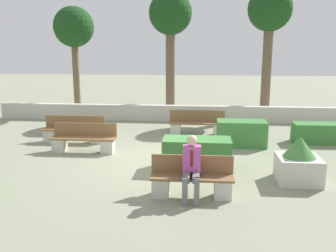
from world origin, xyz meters
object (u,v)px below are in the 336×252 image
(person_seated_man, at_px, (192,164))
(tree_center_left, at_px, (170,18))
(planter_corner_left, at_px, (299,162))
(bench_back, at_px, (84,141))
(tree_center_right, at_px, (270,15))
(bench_front, at_px, (192,182))
(bench_left_side, at_px, (74,132))
(bench_right_side, at_px, (197,125))
(tree_leftmost, at_px, (74,29))

(person_seated_man, relative_size, tree_center_left, 0.25)
(planter_corner_left, bearing_deg, bench_back, 160.72)
(bench_back, bearing_deg, tree_center_right, 40.99)
(bench_front, distance_m, bench_left_side, 5.87)
(bench_right_side, distance_m, bench_back, 4.23)
(bench_left_side, distance_m, tree_center_right, 9.70)
(bench_front, relative_size, bench_right_side, 0.89)
(bench_back, relative_size, planter_corner_left, 1.77)
(bench_back, bearing_deg, tree_leftmost, 106.02)
(planter_corner_left, distance_m, tree_center_right, 9.27)
(bench_back, xyz_separation_m, tree_center_right, (6.39, 6.33, 4.10))
(tree_center_left, relative_size, tree_center_right, 0.98)
(planter_corner_left, distance_m, tree_center_left, 10.12)
(bench_front, height_order, planter_corner_left, planter_corner_left)
(person_seated_man, xyz_separation_m, tree_center_left, (-1.25, 9.80, 3.58))
(bench_left_side, height_order, tree_leftmost, tree_leftmost)
(bench_front, bearing_deg, bench_back, 137.02)
(bench_back, bearing_deg, bench_front, -46.72)
(bench_front, relative_size, bench_left_side, 0.87)
(planter_corner_left, relative_size, tree_leftmost, 0.23)
(bench_back, distance_m, tree_leftmost, 7.82)
(bench_back, relative_size, tree_center_left, 0.35)
(planter_corner_left, xyz_separation_m, tree_center_left, (-3.74, 8.59, 3.85))
(tree_leftmost, bearing_deg, bench_left_side, -73.01)
(tree_center_left, xyz_separation_m, tree_center_right, (4.30, -0.21, 0.10))
(tree_leftmost, bearing_deg, planter_corner_left, -46.40)
(bench_front, relative_size, tree_leftmost, 0.36)
(bench_left_side, relative_size, planter_corner_left, 1.84)
(person_seated_man, height_order, tree_leftmost, tree_leftmost)
(tree_leftmost, relative_size, tree_center_left, 0.89)
(planter_corner_left, height_order, tree_center_right, tree_center_right)
(bench_left_side, height_order, tree_center_left, tree_center_left)
(bench_front, relative_size, tree_center_left, 0.32)
(person_seated_man, bearing_deg, tree_leftmost, 120.13)
(bench_back, distance_m, tree_center_left, 7.95)
(tree_center_right, bearing_deg, bench_right_side, -128.32)
(bench_back, relative_size, person_seated_man, 1.44)
(bench_front, bearing_deg, planter_corner_left, 23.45)
(person_seated_man, relative_size, tree_leftmost, 0.28)
(bench_right_side, relative_size, tree_center_left, 0.36)
(bench_back, height_order, person_seated_man, person_seated_man)
(tree_leftmost, relative_size, tree_center_right, 0.87)
(tree_center_right, bearing_deg, bench_left_side, -143.79)
(planter_corner_left, xyz_separation_m, tree_center_right, (0.56, 8.37, 3.95))
(bench_back, distance_m, person_seated_man, 4.68)
(bench_front, relative_size, person_seated_man, 1.31)
(bench_back, distance_m, tree_center_right, 9.89)
(tree_leftmost, distance_m, tree_center_left, 4.47)
(bench_front, xyz_separation_m, planter_corner_left, (2.49, 1.08, 0.16))
(bench_left_side, bearing_deg, person_seated_man, -49.70)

